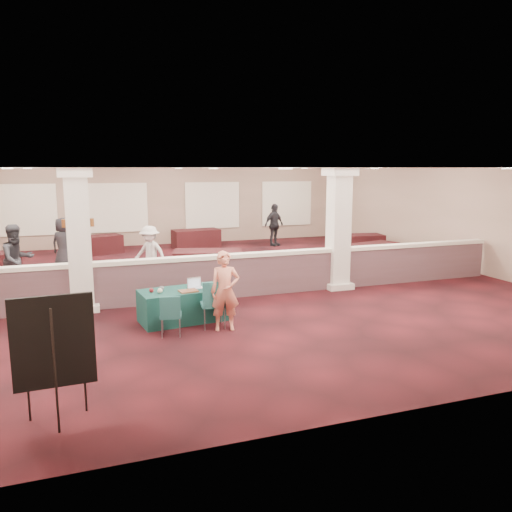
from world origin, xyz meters
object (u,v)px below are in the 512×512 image
object	(u,v)px
far_table_front_right	(374,253)
attendee_d	(64,244)
far_table_front_center	(208,264)
far_table_back_center	(196,239)
attendee_c	(274,225)
conf_chair_side	(170,312)
woman	(225,291)
attendee_a	(17,260)
attendee_b	(150,253)
far_table_back_left	(98,245)
conf_chair_main	(214,300)
easel_board	(53,343)
near_table	(183,305)
far_table_back_right	(359,244)

from	to	relation	value
far_table_front_right	attendee_d	size ratio (longest dim) A/B	1.00
far_table_front_center	far_table_back_center	xyz separation A→B (m)	(0.89, 5.56, -0.03)
far_table_front_center	attendee_c	world-z (taller)	attendee_c
conf_chair_side	woman	bearing A→B (deg)	13.50
far_table_front_right	attendee_a	size ratio (longest dim) A/B	0.93
conf_chair_side	attendee_b	distance (m)	5.12
far_table_front_right	far_table_back_left	distance (m)	10.17
attendee_b	attendee_c	bearing A→B (deg)	79.74
far_table_front_center	attendee_a	bearing A→B (deg)	-175.59
attendee_b	attendee_c	xyz separation A→B (m)	(5.73, 4.86, 0.09)
conf_chair_main	attendee_a	world-z (taller)	attendee_a
far_table_front_right	attendee_d	world-z (taller)	attendee_d
far_table_front_center	far_table_front_right	bearing A→B (deg)	3.54
far_table_back_left	woman	bearing A→B (deg)	-78.68
easel_board	far_table_front_right	bearing A→B (deg)	37.15
conf_chair_main	woman	bearing A→B (deg)	-37.03
far_table_front_center	attendee_c	xyz separation A→B (m)	(4.08, 5.06, 0.47)
conf_chair_side	attendee_b	bearing A→B (deg)	97.89
easel_board	far_table_front_right	distance (m)	12.73
near_table	woman	xyz separation A→B (m)	(0.68, -0.87, 0.46)
easel_board	far_table_back_center	xyz separation A→B (m)	(4.76, 13.31, -0.69)
near_table	attendee_d	bearing A→B (deg)	103.24
far_table_back_right	conf_chair_main	bearing A→B (deg)	-137.24
conf_chair_main	woman	world-z (taller)	woman
far_table_back_left	far_table_back_center	world-z (taller)	far_table_back_center
easel_board	attendee_c	size ratio (longest dim) A/B	0.96
far_table_back_left	attendee_c	world-z (taller)	attendee_c
conf_chair_main	attendee_b	bearing A→B (deg)	103.27
attendee_d	conf_chair_main	bearing A→B (deg)	143.03
far_table_back_center	attendee_c	world-z (taller)	attendee_c
far_table_front_right	far_table_back_right	bearing A→B (deg)	73.61
easel_board	far_table_back_right	xyz separation A→B (m)	(10.34, 10.01, -0.70)
far_table_front_right	easel_board	bearing A→B (deg)	-140.33
woman	attendee_a	world-z (taller)	attendee_a
far_table_back_center	attendee_d	xyz separation A→B (m)	(-4.92, -3.00, 0.46)
near_table	woman	size ratio (longest dim) A/B	1.11
attendee_a	far_table_front_center	bearing A→B (deg)	-30.56
conf_chair_side	far_table_back_left	bearing A→B (deg)	106.58
near_table	conf_chair_side	distance (m)	1.01
easel_board	conf_chair_main	bearing A→B (deg)	44.77
far_table_front_right	attendee_a	distance (m)	11.00
far_table_back_right	far_table_front_center	bearing A→B (deg)	-160.72
conf_chair_side	woman	size ratio (longest dim) A/B	0.51
conf_chair_main	far_table_front_right	world-z (taller)	conf_chair_main
far_table_front_center	far_table_back_left	size ratio (longest dim) A/B	1.18
near_table	attendee_c	world-z (taller)	attendee_c
conf_chair_side	far_table_front_right	size ratio (longest dim) A/B	0.48
far_table_front_center	attendee_a	size ratio (longest dim) A/B	1.10
easel_board	conf_chair_side	bearing A→B (deg)	53.46
far_table_front_center	far_table_front_right	size ratio (longest dim) A/B	1.19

